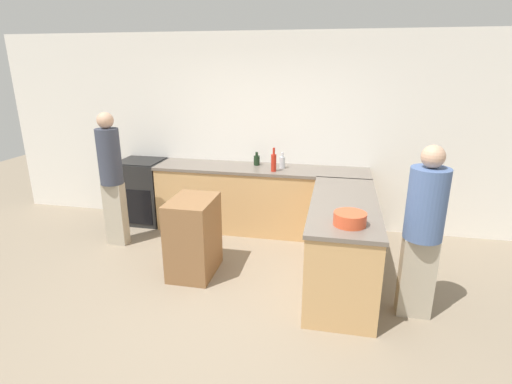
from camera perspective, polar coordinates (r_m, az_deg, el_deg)
The scene contains 12 objects.
ground_plane at distance 4.08m, azimuth -4.95°, elevation -16.26°, with size 14.00×14.00×0.00m, color gray.
wall_back at distance 5.71m, azimuth 1.36°, elevation 8.48°, with size 8.00×0.06×2.70m.
counter_back at distance 5.61m, azimuth 0.67°, elevation -1.04°, with size 2.93×0.64×0.92m.
counter_peninsula at distance 4.39m, azimuth 12.14°, elevation -7.08°, with size 0.69×1.86×0.92m.
range_oven at distance 6.19m, azimuth -15.85°, elevation 0.13°, with size 0.65×0.61×0.94m.
island_table at distance 4.54m, azimuth -8.91°, elevation -6.32°, with size 0.47×0.65×0.88m.
mixing_bowl at distance 3.62m, azimuth 13.27°, elevation -3.75°, with size 0.29×0.29×0.12m.
vinegar_bottle_clear at distance 5.43m, azimuth 3.77°, elevation 4.30°, with size 0.08×0.08×0.22m.
wine_bottle_dark at distance 5.59m, azimuth 0.10°, elevation 4.60°, with size 0.08×0.08×0.19m.
hot_sauce_bottle at distance 5.26m, azimuth 2.54°, elevation 4.30°, with size 0.07×0.07×0.32m.
person_by_range at distance 5.36m, azimuth -19.96°, elevation 2.45°, with size 0.28×0.28×1.73m.
person_at_peninsula at distance 3.88m, azimuth 22.78°, elevation -4.72°, with size 0.34×0.34×1.64m.
Camera 1 is at (1.01, -3.22, 2.29)m, focal length 28.00 mm.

